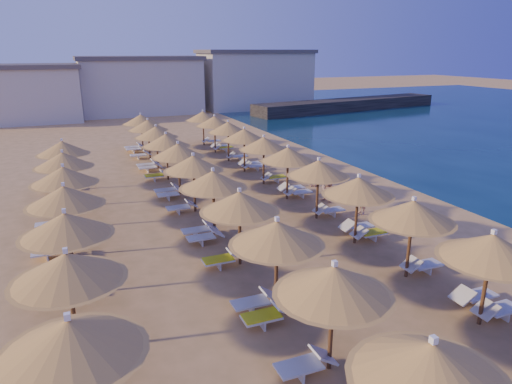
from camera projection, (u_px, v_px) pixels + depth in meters
name	position (u px, v px, depth m)	size (l,w,h in m)	color
ground	(303.00, 245.00, 19.55)	(220.00, 220.00, 0.00)	#E1A862
jetty	(349.00, 105.00, 63.76)	(30.00, 4.00, 1.50)	black
hotel_blocks	(153.00, 85.00, 59.53)	(46.92, 10.88, 8.10)	beige
parasol_row_east	(302.00, 162.00, 23.41)	(3.06, 39.53, 3.10)	brown
parasol_row_west	(203.00, 172.00, 21.48)	(3.06, 39.53, 3.10)	brown
parasol_row_inland	(65.00, 197.00, 17.80)	(3.06, 22.95, 3.10)	brown
loungers	(228.00, 215.00, 22.11)	(14.34, 37.12, 0.66)	white
beachgoer_c	(314.00, 173.00, 27.80)	(0.98, 0.41, 1.66)	tan
beachgoer_a	(363.00, 198.00, 23.07)	(0.61, 0.40, 1.68)	tan
beachgoer_b	(328.00, 188.00, 24.91)	(0.78, 0.61, 1.60)	tan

